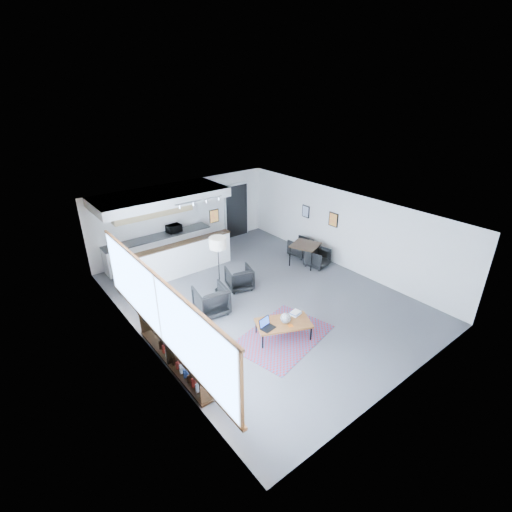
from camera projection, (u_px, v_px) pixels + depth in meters
room at (261, 258)px, 10.37m from camera, size 7.02×9.02×2.62m
window at (159, 310)px, 7.73m from camera, size 0.10×5.95×1.66m
console at (174, 353)px, 8.19m from camera, size 0.35×3.00×0.80m
kitchenette at (163, 227)px, 12.30m from camera, size 4.20×1.96×2.60m
doorway at (236, 210)px, 14.89m from camera, size 1.10×0.12×2.15m
track_light at (200, 201)px, 11.08m from camera, size 1.60×0.07×0.15m
wall_art_lower at (333, 220)px, 12.48m from camera, size 0.03×0.38×0.48m
wall_art_upper at (306, 211)px, 13.43m from camera, size 0.03×0.34×0.44m
kilim_rug at (283, 336)px, 9.25m from camera, size 2.68×2.11×0.01m
coffee_table at (283, 323)px, 9.08m from camera, size 1.50×1.18×0.43m
laptop at (266, 325)px, 8.85m from camera, size 0.38×0.33×0.24m
ceramic_pot at (286, 318)px, 9.00m from camera, size 0.26×0.26×0.26m
book_stack at (295, 313)px, 9.36m from camera, size 0.32×0.28×0.09m
coaster at (291, 326)px, 8.94m from camera, size 0.14×0.14×0.01m
armchair_left at (211, 299)px, 10.06m from camera, size 0.95×0.90×0.85m
armchair_right at (239, 277)px, 11.28m from camera, size 0.90×0.87×0.75m
floor_lamp at (218, 245)px, 10.65m from camera, size 0.60×0.60×1.74m
dining_table at (305, 246)px, 12.65m from camera, size 1.14×1.14×0.74m
dining_chair_near at (317, 258)px, 12.65m from camera, size 0.68×0.65×0.60m
dining_chair_far at (300, 248)px, 13.43m from camera, size 0.65×0.62×0.60m
microwave at (174, 228)px, 13.07m from camera, size 0.53×0.34×0.34m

